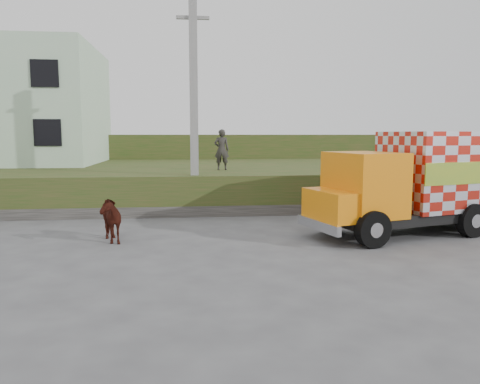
{
  "coord_description": "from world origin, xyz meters",
  "views": [
    {
      "loc": [
        -1.21,
        -12.97,
        3.01
      ],
      "look_at": [
        0.3,
        0.86,
        1.3
      ],
      "focal_mm": 35.0,
      "sensor_mm": 36.0,
      "label": 1
    }
  ],
  "objects": [
    {
      "name": "embankment",
      "position": [
        0.0,
        10.0,
        0.75
      ],
      "size": [
        40.0,
        12.0,
        1.5
      ],
      "primitive_type": "cube",
      "color": "#284717",
      "rests_on": "ground"
    },
    {
      "name": "embankment_far",
      "position": [
        0.0,
        22.0,
        1.5
      ],
      "size": [
        40.0,
        12.0,
        3.0
      ],
      "primitive_type": "cube",
      "color": "#284717",
      "rests_on": "ground"
    },
    {
      "name": "retaining_strip",
      "position": [
        -2.0,
        4.2,
        0.2
      ],
      "size": [
        16.0,
        0.5,
        0.4
      ],
      "primitive_type": "cube",
      "color": "#595651",
      "rests_on": "ground"
    },
    {
      "name": "pedestrian",
      "position": [
        0.19,
        7.08,
        2.37
      ],
      "size": [
        0.68,
        0.48,
        1.74
      ],
      "primitive_type": "imported",
      "rotation": [
        0.0,
        0.0,
        3.03
      ],
      "color": "#2B2826",
      "rests_on": "embankment"
    },
    {
      "name": "cow",
      "position": [
        -3.52,
        0.35,
        0.66
      ],
      "size": [
        1.25,
        1.72,
        1.32
      ],
      "primitive_type": "imported",
      "rotation": [
        0.0,
        0.0,
        0.39
      ],
      "color": "#38190E",
      "rests_on": "ground"
    },
    {
      "name": "building",
      "position": [
        -11.0,
        13.0,
        4.5
      ],
      "size": [
        10.0,
        8.0,
        6.0
      ],
      "primitive_type": "cube",
      "color": "#B4CDAF",
      "rests_on": "embankment"
    },
    {
      "name": "cargo_truck",
      "position": [
        6.07,
        0.58,
        1.6
      ],
      "size": [
        7.28,
        3.96,
        3.1
      ],
      "rotation": [
        0.0,
        0.0,
        0.27
      ],
      "color": "black",
      "rests_on": "ground"
    },
    {
      "name": "utility_pole",
      "position": [
        -1.0,
        4.6,
        4.08
      ],
      "size": [
        1.2,
        0.3,
        8.0
      ],
      "color": "gray",
      "rests_on": "ground"
    },
    {
      "name": "ground",
      "position": [
        0.0,
        0.0,
        0.0
      ],
      "size": [
        120.0,
        120.0,
        0.0
      ],
      "primitive_type": "plane",
      "color": "#474749",
      "rests_on": "ground"
    }
  ]
}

